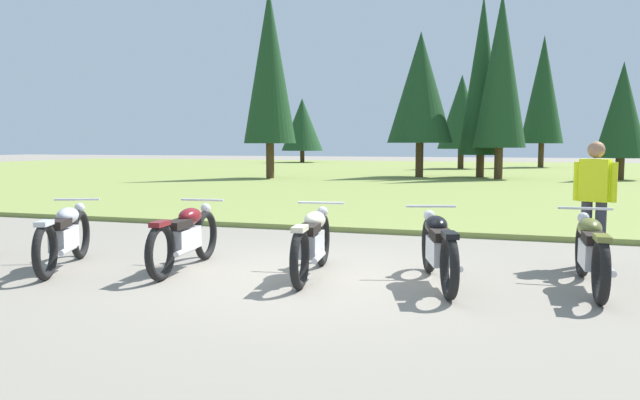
{
  "coord_description": "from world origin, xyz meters",
  "views": [
    {
      "loc": [
        2.52,
        -7.11,
        1.64
      ],
      "look_at": [
        0.0,
        0.6,
        0.9
      ],
      "focal_mm": 34.77,
      "sensor_mm": 36.0,
      "label": 1
    }
  ],
  "objects_px": {
    "motorcycle_silver": "(64,235)",
    "rider_near_row_end": "(594,196)",
    "motorcycle_black": "(438,247)",
    "motorcycle_olive": "(591,251)",
    "motorcycle_maroon": "(185,236)",
    "motorcycle_cream": "(312,241)"
  },
  "relations": [
    {
      "from": "rider_near_row_end",
      "to": "motorcycle_black",
      "type": "bearing_deg",
      "value": -137.3
    },
    {
      "from": "motorcycle_maroon",
      "to": "motorcycle_black",
      "type": "xyz_separation_m",
      "value": [
        3.25,
        0.13,
        0.0
      ]
    },
    {
      "from": "motorcycle_olive",
      "to": "rider_near_row_end",
      "type": "xyz_separation_m",
      "value": [
        0.15,
        1.38,
        0.51
      ]
    },
    {
      "from": "motorcycle_black",
      "to": "rider_near_row_end",
      "type": "distance_m",
      "value": 2.53
    },
    {
      "from": "motorcycle_silver",
      "to": "motorcycle_maroon",
      "type": "xyz_separation_m",
      "value": [
        1.55,
        0.44,
        0.0
      ]
    },
    {
      "from": "motorcycle_black",
      "to": "motorcycle_olive",
      "type": "relative_size",
      "value": 0.97
    },
    {
      "from": "motorcycle_cream",
      "to": "motorcycle_black",
      "type": "height_order",
      "value": "same"
    },
    {
      "from": "motorcycle_black",
      "to": "motorcycle_olive",
      "type": "height_order",
      "value": "same"
    },
    {
      "from": "rider_near_row_end",
      "to": "motorcycle_olive",
      "type": "bearing_deg",
      "value": -96.39
    },
    {
      "from": "motorcycle_black",
      "to": "rider_near_row_end",
      "type": "bearing_deg",
      "value": 42.7
    },
    {
      "from": "motorcycle_maroon",
      "to": "motorcycle_olive",
      "type": "relative_size",
      "value": 1.0
    },
    {
      "from": "motorcycle_cream",
      "to": "motorcycle_black",
      "type": "xyz_separation_m",
      "value": [
        1.54,
        0.01,
        0.0
      ]
    },
    {
      "from": "motorcycle_silver",
      "to": "rider_near_row_end",
      "type": "bearing_deg",
      "value": 18.72
    },
    {
      "from": "motorcycle_silver",
      "to": "motorcycle_cream",
      "type": "xyz_separation_m",
      "value": [
        3.26,
        0.55,
        0.0
      ]
    },
    {
      "from": "motorcycle_maroon",
      "to": "rider_near_row_end",
      "type": "bearing_deg",
      "value": 19.58
    },
    {
      "from": "rider_near_row_end",
      "to": "motorcycle_silver",
      "type": "bearing_deg",
      "value": -161.28
    },
    {
      "from": "motorcycle_silver",
      "to": "rider_near_row_end",
      "type": "relative_size",
      "value": 1.18
    },
    {
      "from": "motorcycle_black",
      "to": "motorcycle_olive",
      "type": "bearing_deg",
      "value": 10.1
    },
    {
      "from": "motorcycle_silver",
      "to": "motorcycle_cream",
      "type": "bearing_deg",
      "value": 9.66
    },
    {
      "from": "rider_near_row_end",
      "to": "motorcycle_maroon",
      "type": "bearing_deg",
      "value": -160.42
    },
    {
      "from": "motorcycle_olive",
      "to": "rider_near_row_end",
      "type": "distance_m",
      "value": 1.48
    },
    {
      "from": "motorcycle_silver",
      "to": "rider_near_row_end",
      "type": "xyz_separation_m",
      "value": [
        6.62,
        2.24,
        0.51
      ]
    }
  ]
}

